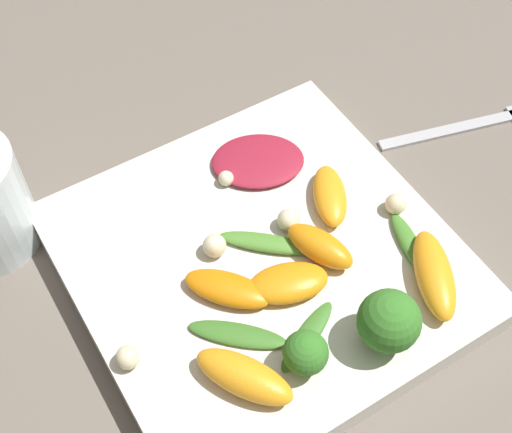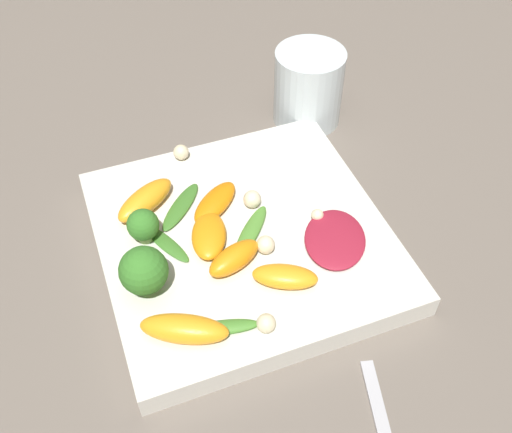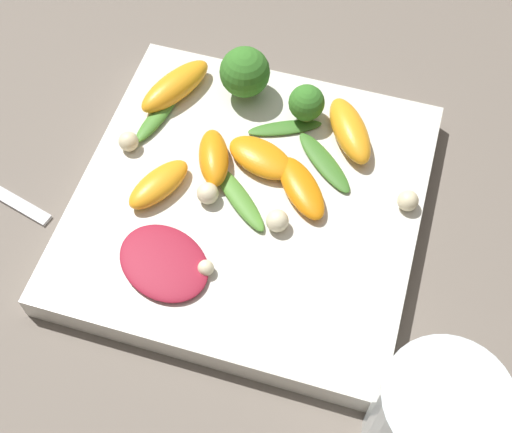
{
  "view_description": "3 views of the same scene",
  "coord_description": "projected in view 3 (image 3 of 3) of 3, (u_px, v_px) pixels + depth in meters",
  "views": [
    {
      "loc": [
        0.25,
        -0.16,
        0.48
      ],
      "look_at": [
        -0.02,
        0.01,
        0.05
      ],
      "focal_mm": 50.0,
      "sensor_mm": 36.0,
      "label": 1
    },
    {
      "loc": [
        0.12,
        0.36,
        0.47
      ],
      "look_at": [
        -0.01,
        0.0,
        0.04
      ],
      "focal_mm": 42.0,
      "sensor_mm": 36.0,
      "label": 2
    },
    {
      "loc": [
        -0.3,
        -0.09,
        0.51
      ],
      "look_at": [
        -0.02,
        -0.01,
        0.03
      ],
      "focal_mm": 50.0,
      "sensor_mm": 36.0,
      "label": 3
    }
  ],
  "objects": [
    {
      "name": "orange_segment_3",
      "position": [
        159.0,
        184.0,
        0.57
      ],
      "size": [
        0.07,
        0.05,
        0.02
      ],
      "color": "orange",
      "rests_on": "plate"
    },
    {
      "name": "arugula_sprig_1",
      "position": [
        285.0,
        128.0,
        0.61
      ],
      "size": [
        0.04,
        0.06,
        0.0
      ],
      "color": "#3D7528",
      "rests_on": "plate"
    },
    {
      "name": "macadamia_nut_2",
      "position": [
        208.0,
        193.0,
        0.57
      ],
      "size": [
        0.02,
        0.02,
        0.02
      ],
      "color": "beige",
      "rests_on": "plate"
    },
    {
      "name": "macadamia_nut_4",
      "position": [
        206.0,
        268.0,
        0.54
      ],
      "size": [
        0.01,
        0.01,
        0.01
      ],
      "color": "beige",
      "rests_on": "plate"
    },
    {
      "name": "broccoli_floret_0",
      "position": [
        306.0,
        104.0,
        0.6
      ],
      "size": [
        0.03,
        0.03,
        0.04
      ],
      "color": "#7A9E51",
      "rests_on": "plate"
    },
    {
      "name": "orange_segment_2",
      "position": [
        301.0,
        188.0,
        0.57
      ],
      "size": [
        0.07,
        0.06,
        0.01
      ],
      "color": "orange",
      "rests_on": "plate"
    },
    {
      "name": "plate",
      "position": [
        249.0,
        205.0,
        0.59
      ],
      "size": [
        0.28,
        0.28,
        0.03
      ],
      "color": "silver",
      "rests_on": "ground_plane"
    },
    {
      "name": "broccoli_floret_1",
      "position": [
        245.0,
        72.0,
        0.61
      ],
      "size": [
        0.04,
        0.04,
        0.05
      ],
      "color": "#7A9E51",
      "rests_on": "plate"
    },
    {
      "name": "orange_segment_1",
      "position": [
        350.0,
        131.0,
        0.6
      ],
      "size": [
        0.07,
        0.06,
        0.02
      ],
      "color": "orange",
      "rests_on": "plate"
    },
    {
      "name": "arugula_sprig_0",
      "position": [
        239.0,
        198.0,
        0.57
      ],
      "size": [
        0.06,
        0.07,
        0.01
      ],
      "color": "#518E33",
      "rests_on": "plate"
    },
    {
      "name": "radicchio_leaf_0",
      "position": [
        164.0,
        263.0,
        0.54
      ],
      "size": [
        0.09,
        0.09,
        0.01
      ],
      "color": "maroon",
      "rests_on": "plate"
    },
    {
      "name": "macadamia_nut_1",
      "position": [
        277.0,
        221.0,
        0.56
      ],
      "size": [
        0.02,
        0.02,
        0.02
      ],
      "color": "beige",
      "rests_on": "plate"
    },
    {
      "name": "orange_segment_5",
      "position": [
        175.0,
        86.0,
        0.63
      ],
      "size": [
        0.08,
        0.06,
        0.02
      ],
      "color": "orange",
      "rests_on": "plate"
    },
    {
      "name": "orange_segment_4",
      "position": [
        265.0,
        159.0,
        0.59
      ],
      "size": [
        0.05,
        0.07,
        0.02
      ],
      "color": "orange",
      "rests_on": "plate"
    },
    {
      "name": "arugula_sprig_2",
      "position": [
        324.0,
        162.0,
        0.59
      ],
      "size": [
        0.06,
        0.06,
        0.01
      ],
      "color": "#3D7528",
      "rests_on": "plate"
    },
    {
      "name": "ground_plane",
      "position": [
        249.0,
        213.0,
        0.6
      ],
      "size": [
        2.4,
        2.4,
        0.0
      ],
      "primitive_type": "plane",
      "color": "#6B6056"
    },
    {
      "name": "drinking_glass",
      "position": [
        434.0,
        420.0,
        0.46
      ],
      "size": [
        0.08,
        0.08,
        0.09
      ],
      "color": "silver",
      "rests_on": "ground_plane"
    },
    {
      "name": "macadamia_nut_3",
      "position": [
        129.0,
        141.0,
        0.6
      ],
      "size": [
        0.02,
        0.02,
        0.02
      ],
      "color": "beige",
      "rests_on": "plate"
    },
    {
      "name": "orange_segment_0",
      "position": [
        214.0,
        158.0,
        0.59
      ],
      "size": [
        0.06,
        0.04,
        0.02
      ],
      "color": "orange",
      "rests_on": "plate"
    },
    {
      "name": "macadamia_nut_0",
      "position": [
        408.0,
        201.0,
        0.57
      ],
      "size": [
        0.02,
        0.02,
        0.02
      ],
      "color": "beige",
      "rests_on": "plate"
    },
    {
      "name": "arugula_sprig_3",
      "position": [
        157.0,
        118.0,
        0.62
      ],
      "size": [
        0.06,
        0.03,
        0.01
      ],
      "color": "#47842D",
      "rests_on": "plate"
    }
  ]
}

